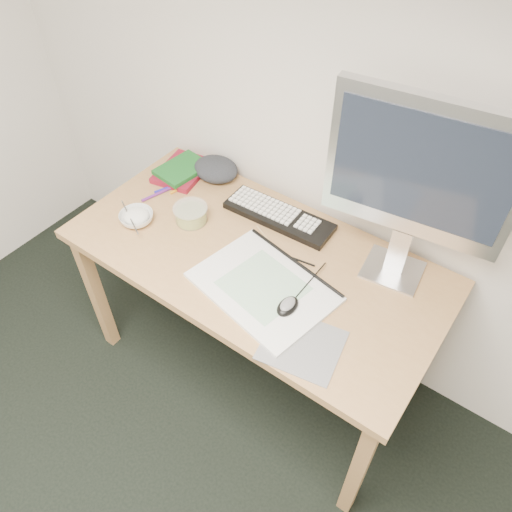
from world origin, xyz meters
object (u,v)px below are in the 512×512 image
at_px(desk, 255,270).
at_px(keyboard, 279,216).
at_px(sketchpad, 263,287).
at_px(rice_bowl, 137,218).
at_px(monitor, 420,176).

xyz_separation_m(desk, keyboard, (-0.04, 0.22, 0.10)).
height_order(sketchpad, keyboard, keyboard).
bearing_deg(rice_bowl, monitor, 20.83).
xyz_separation_m(keyboard, monitor, (0.48, 0.01, 0.41)).
relative_size(desk, monitor, 2.09).
relative_size(monitor, rice_bowl, 5.06).
distance_m(keyboard, monitor, 0.63).
xyz_separation_m(sketchpad, rice_bowl, (-0.59, -0.01, 0.01)).
xyz_separation_m(desk, rice_bowl, (-0.48, -0.12, 0.10)).
distance_m(desk, keyboard, 0.24).
bearing_deg(monitor, sketchpad, -141.46).
relative_size(keyboard, rice_bowl, 3.35).
distance_m(sketchpad, monitor, 0.62).
distance_m(desk, rice_bowl, 0.51).
relative_size(keyboard, monitor, 0.66).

